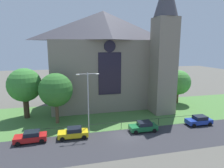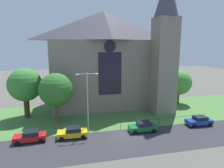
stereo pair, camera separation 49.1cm
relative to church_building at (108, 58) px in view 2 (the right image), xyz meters
name	(u,v)px [view 2 (the right image)]	position (x,y,z in m)	size (l,w,h in m)	color
ground	(109,113)	(-1.05, -5.84, -10.27)	(160.00, 160.00, 0.00)	#56544C
road_asphalt	(128,142)	(-1.05, -17.84, -10.27)	(120.00, 8.00, 0.01)	#2D2D33
grass_verge	(111,117)	(-1.05, -7.84, -10.27)	(120.00, 20.00, 0.01)	#477538
church_building	(108,58)	(0.00, 0.00, 0.00)	(23.20, 16.20, 26.00)	gray
iron_railing	(121,123)	(-0.77, -13.34, -9.32)	(25.79, 0.07, 1.13)	black
tree_left_far	(25,85)	(-16.08, -4.52, -4.27)	(5.95, 5.95, 9.04)	#423021
tree_left_near	(56,90)	(-10.64, -8.52, -4.56)	(5.56, 5.56, 8.52)	brown
tree_right_far	(179,83)	(15.68, -2.60, -5.45)	(5.46, 5.46, 7.56)	#4C3823
streetlamp_near	(88,95)	(-5.92, -13.44, -4.56)	(3.37, 0.26, 9.10)	#B2B2B7
parked_car_red	(30,136)	(-13.96, -14.77, -9.53)	(4.25, 2.12, 1.51)	#B21919
parked_car_yellow	(73,133)	(-8.29, -14.83, -9.53)	(4.25, 2.13, 1.51)	gold
parked_car_green	(143,127)	(2.23, -15.10, -9.53)	(4.23, 2.08, 1.51)	#196033
parked_car_blue	(199,121)	(12.18, -14.87, -9.53)	(4.24, 2.09, 1.51)	#1E3899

